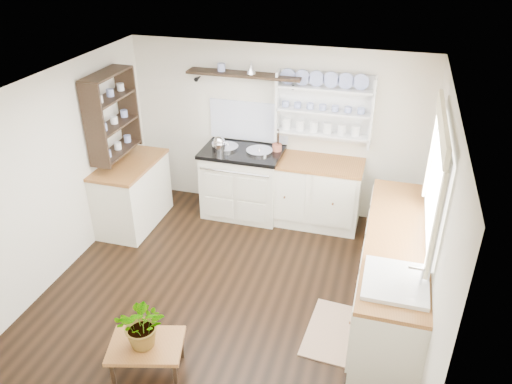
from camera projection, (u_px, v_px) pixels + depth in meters
floor at (234, 284)px, 5.68m from camera, size 4.00×3.80×0.01m
wall_back at (276, 131)px, 6.73m from camera, size 4.00×0.02×2.30m
wall_right at (435, 225)px, 4.65m from camera, size 0.02×3.80×2.30m
wall_left at (63, 173)px, 5.61m from camera, size 0.02×3.80×2.30m
ceiling at (228, 87)px, 4.58m from camera, size 4.00×3.80×0.01m
window at (436, 178)px, 4.59m from camera, size 0.08×1.55×1.22m
aga_cooker at (243, 181)px, 6.86m from camera, size 1.07×0.74×0.99m
back_cabinets at (313, 191)px, 6.66m from camera, size 1.27×0.63×0.90m
right_cabinets at (392, 272)px, 5.13m from camera, size 0.62×2.43×0.90m
belfast_sink at (394, 293)px, 4.34m from camera, size 0.55×0.60×0.45m
left_cabinets at (133, 193)px, 6.63m from camera, size 0.62×1.13×0.90m
plate_rack at (325, 107)px, 6.35m from camera, size 1.20×0.22×0.90m
high_shelf at (244, 75)px, 6.36m from camera, size 1.50×0.29×0.16m
left_shelving at (112, 114)px, 6.14m from camera, size 0.28×0.80×1.05m
kettle at (219, 145)px, 6.56m from camera, size 0.19×0.19×0.24m
utensil_crock at (277, 149)px, 6.61m from camera, size 0.12×0.12×0.14m
center_table at (146, 348)px, 4.44m from camera, size 0.75×0.62×0.35m
potted_plant at (143, 324)px, 4.30m from camera, size 0.50×0.46×0.47m
floor_rug at (335, 332)px, 5.02m from camera, size 0.61×0.89×0.02m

